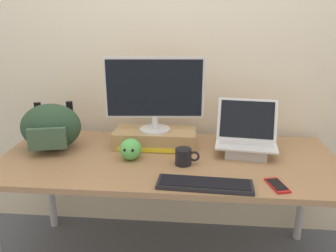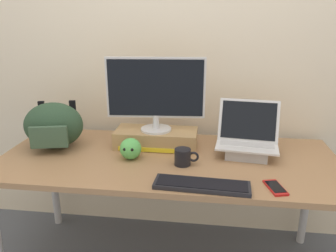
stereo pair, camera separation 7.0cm
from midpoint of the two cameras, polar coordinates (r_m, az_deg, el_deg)
back_wall at (r=2.15m, az=2.68°, el=14.40°), size 7.00×0.10×2.60m
desk at (r=1.84m, az=1.09°, el=-7.23°), size 1.84×0.78×0.72m
toner_box_yellow at (r=1.95m, az=-1.03°, el=-2.11°), size 0.48×0.21×0.10m
desktop_monitor at (r=1.87m, az=-1.08°, el=5.83°), size 0.56×0.18×0.42m
open_laptop at (r=1.89m, az=14.45°, el=-3.07°), size 0.35×0.28×0.29m
external_keyboard at (r=1.52m, az=7.16°, el=-10.05°), size 0.44×0.14×0.02m
messenger_backpack at (r=2.01m, az=-18.16°, el=0.08°), size 0.38×0.31×0.27m
coffee_mug at (r=1.72m, az=3.80°, el=-5.35°), size 0.13×0.08×0.09m
cell_phone at (r=1.59m, az=19.23°, el=-9.99°), size 0.10×0.15×0.01m
plush_toy at (r=1.78m, az=-5.36°, el=-3.91°), size 0.12×0.12×0.12m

